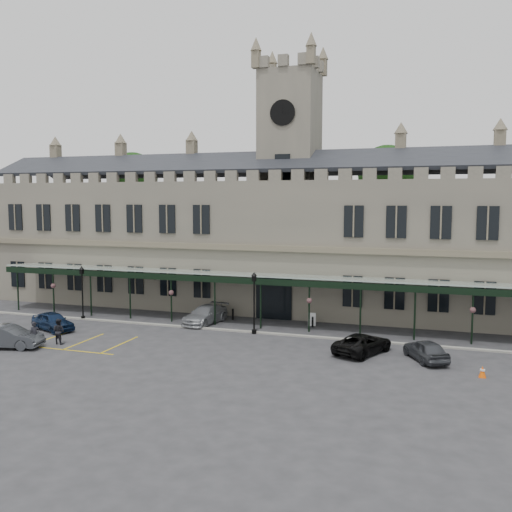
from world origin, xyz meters
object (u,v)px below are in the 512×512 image
(traffic_cone, at_px, (482,372))
(station_building, at_px, (289,241))
(car_left_b, at_px, (7,337))
(person_b, at_px, (59,331))
(car_left_a, at_px, (53,321))
(car_taxi, at_px, (205,315))
(clock_tower, at_px, (290,170))
(car_right_a, at_px, (426,350))
(sign_board, at_px, (312,320))
(car_van, at_px, (363,344))
(person_a, at_px, (35,335))
(lamp_post_mid, at_px, (254,297))
(lamp_post_left, at_px, (82,288))

(traffic_cone, bearing_deg, station_building, 134.29)
(car_left_b, bearing_deg, traffic_cone, -96.13)
(person_b, bearing_deg, car_left_a, -43.76)
(car_taxi, height_order, person_b, person_b)
(station_building, xyz_separation_m, traffic_cone, (16.29, -16.70, -6.13))
(clock_tower, relative_size, car_right_a, 6.03)
(traffic_cone, distance_m, sign_board, 16.12)
(car_van, bearing_deg, car_right_a, -162.84)
(station_building, bearing_deg, car_taxi, -120.66)
(station_building, relative_size, traffic_cone, 87.41)
(clock_tower, distance_m, person_b, 25.08)
(station_building, relative_size, car_right_a, 14.59)
(station_building, distance_m, traffic_cone, 24.12)
(car_right_a, height_order, person_a, person_a)
(person_a, bearing_deg, car_right_a, -35.72)
(station_building, height_order, person_a, station_building)
(lamp_post_mid, bearing_deg, car_left_a, -165.50)
(clock_tower, bearing_deg, car_left_a, -136.42)
(lamp_post_mid, xyz_separation_m, traffic_cone, (16.21, -6.08, -2.53))
(lamp_post_left, bearing_deg, car_taxi, 10.34)
(car_taxi, relative_size, car_van, 1.04)
(lamp_post_left, height_order, car_left_b, lamp_post_left)
(station_building, distance_m, car_van, 17.30)
(car_left_a, xyz_separation_m, person_a, (2.28, -4.85, 0.20))
(clock_tower, relative_size, lamp_post_mid, 5.13)
(lamp_post_left, distance_m, sign_board, 19.92)
(lamp_post_mid, bearing_deg, car_right_a, -15.23)
(car_left_a, bearing_deg, person_a, -132.86)
(car_left_b, height_order, car_right_a, car_left_b)
(lamp_post_left, bearing_deg, person_a, -74.76)
(clock_tower, relative_size, car_left_b, 5.08)
(station_building, distance_m, car_left_b, 25.74)
(traffic_cone, bearing_deg, car_left_a, 176.30)
(car_left_b, bearing_deg, station_building, -49.09)
(car_left_b, relative_size, person_a, 2.63)
(person_a, bearing_deg, lamp_post_mid, -13.53)
(traffic_cone, xyz_separation_m, person_b, (-28.59, -1.36, 0.59))
(car_left_a, distance_m, car_right_a, 28.48)
(lamp_post_mid, relative_size, car_left_a, 1.13)
(traffic_cone, xyz_separation_m, sign_board, (-12.54, 10.12, 0.20))
(person_a, bearing_deg, car_left_b, 152.19)
(car_left_b, xyz_separation_m, car_right_a, (28.01, 6.00, -0.10))
(person_b, bearing_deg, sign_board, -141.13)
(clock_tower, bearing_deg, traffic_cone, -45.86)
(clock_tower, bearing_deg, lamp_post_left, -146.27)
(lamp_post_left, xyz_separation_m, car_van, (24.57, -3.29, -2.10))
(car_right_a, bearing_deg, clock_tower, -75.47)
(clock_tower, relative_size, person_b, 13.40)
(car_van, height_order, person_a, person_a)
(lamp_post_left, xyz_separation_m, car_left_a, (0.20, -4.26, -2.05))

